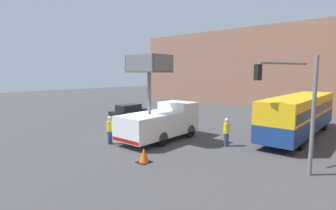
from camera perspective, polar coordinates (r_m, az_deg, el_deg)
ground_plane at (r=19.24m, az=-5.87°, el=-7.43°), size 120.00×120.00×0.00m
building_backdrop_far at (r=43.72m, az=22.60°, el=7.59°), size 44.00×10.00×11.36m
utility_truck at (r=18.67m, az=-1.66°, el=-3.26°), size 2.55×6.24×5.96m
city_bus at (r=22.13m, az=26.76°, el=-1.47°), size 2.46×12.09×3.06m
traffic_light_pole at (r=14.36m, az=24.96°, el=2.45°), size 3.48×3.22×5.56m
road_worker_near_truck at (r=18.12m, az=-12.57°, el=-5.30°), size 0.38×0.38×1.93m
road_worker_directing at (r=17.61m, az=12.59°, el=-5.78°), size 0.38×0.38×1.87m
traffic_cone_near_truck at (r=14.34m, az=-5.26°, el=-10.90°), size 0.69×0.69×0.79m
parked_car_curbside at (r=28.88m, az=-8.34°, el=-1.21°), size 1.71×4.65×1.40m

